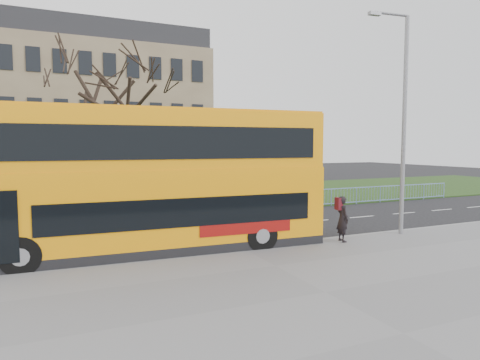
# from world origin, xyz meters

# --- Properties ---
(ground) EXTENTS (120.00, 120.00, 0.00)m
(ground) POSITION_xyz_m (0.00, 0.00, 0.00)
(ground) COLOR black
(ground) RESTS_ON ground
(pavement) EXTENTS (80.00, 10.50, 0.12)m
(pavement) POSITION_xyz_m (0.00, -6.75, 0.06)
(pavement) COLOR slate
(pavement) RESTS_ON ground
(kerb) EXTENTS (80.00, 0.20, 0.14)m
(kerb) POSITION_xyz_m (0.00, -1.55, 0.07)
(kerb) COLOR gray
(kerb) RESTS_ON ground
(grass_verge) EXTENTS (80.00, 15.40, 0.08)m
(grass_verge) POSITION_xyz_m (0.00, 14.30, 0.04)
(grass_verge) COLOR #1D3412
(grass_verge) RESTS_ON ground
(guard_railing) EXTENTS (40.00, 0.12, 1.10)m
(guard_railing) POSITION_xyz_m (0.00, 6.60, 0.55)
(guard_railing) COLOR #7896D6
(guard_railing) RESTS_ON ground
(bare_tree) EXTENTS (7.76, 7.76, 11.08)m
(bare_tree) POSITION_xyz_m (-3.00, 10.00, 5.62)
(bare_tree) COLOR black
(bare_tree) RESTS_ON grass_verge
(civic_building) EXTENTS (30.00, 15.00, 14.00)m
(civic_building) POSITION_xyz_m (-5.00, 35.00, 7.00)
(civic_building) COLOR #78624C
(civic_building) RESTS_ON ground
(yellow_bus) EXTENTS (12.15, 3.43, 5.04)m
(yellow_bus) POSITION_xyz_m (-2.81, -0.51, 2.70)
(yellow_bus) COLOR #FF9D0A
(yellow_bus) RESTS_ON ground
(pedestrian) EXTENTS (0.51, 0.70, 1.77)m
(pedestrian) POSITION_xyz_m (4.01, -2.25, 1.01)
(pedestrian) COLOR black
(pedestrian) RESTS_ON pavement
(street_lamp) EXTENTS (1.91, 0.38, 9.03)m
(street_lamp) POSITION_xyz_m (7.09, -2.06, 5.07)
(street_lamp) COLOR gray
(street_lamp) RESTS_ON pavement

